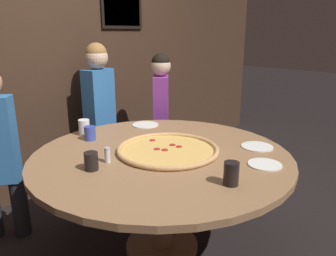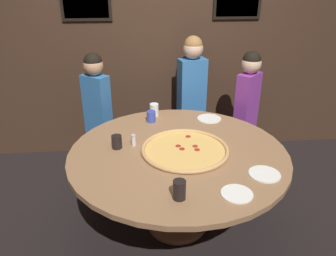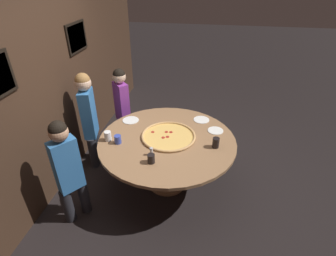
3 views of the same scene
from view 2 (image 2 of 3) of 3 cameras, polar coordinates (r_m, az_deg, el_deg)
The scene contains 15 objects.
ground_plane at distance 3.02m, azimuth 1.58°, elevation -16.28°, with size 24.00×24.00×0.00m, color black.
back_wall at distance 3.78m, azimuth -0.87°, elevation 14.65°, with size 6.40×0.08×2.60m.
dining_table at distance 2.65m, azimuth 1.74°, elevation -6.15°, with size 1.72×1.72×0.74m.
giant_pizza at distance 2.58m, azimuth 2.97°, elevation -3.73°, with size 0.69×0.69×0.03m.
drink_cup_front_edge at distance 3.07m, azimuth -2.95°, elevation 2.02°, with size 0.08×0.08×0.11m, color #384CB7.
drink_cup_near_left at distance 2.05m, azimuth 1.99°, elevation -10.70°, with size 0.08×0.08×0.13m, color black.
drink_cup_by_shaker at distance 3.20m, azimuth -2.42°, elevation 3.18°, with size 0.08×0.08×0.12m, color white.
drink_cup_beside_pizza at distance 2.63m, azimuth -8.91°, elevation -2.40°, with size 0.08×0.08×0.11m, color black.
white_plate_left_side at distance 2.16m, azimuth 11.90°, elevation -11.14°, with size 0.20×0.20×0.01m, color white.
white_plate_beside_cup at distance 3.17m, azimuth 7.18°, elevation 1.64°, with size 0.23×0.23×0.01m, color white.
white_plate_far_back at distance 2.39m, azimuth 16.45°, elevation -7.69°, with size 0.22×0.22×0.01m, color white.
condiment_shaker at distance 2.66m, azimuth -6.01°, elevation -2.10°, with size 0.04×0.04×0.10m.
diner_far_left at distance 3.66m, azimuth 4.14°, elevation 6.18°, with size 0.37×0.23×1.43m.
diner_centre_back at distance 3.47m, azimuth -12.20°, elevation 3.46°, with size 0.33×0.29×1.32m.
diner_side_left at distance 3.54m, azimuth 13.55°, elevation 3.81°, with size 0.32×0.31×1.32m.
Camera 2 is at (-0.29, -2.24, 2.01)m, focal length 35.00 mm.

